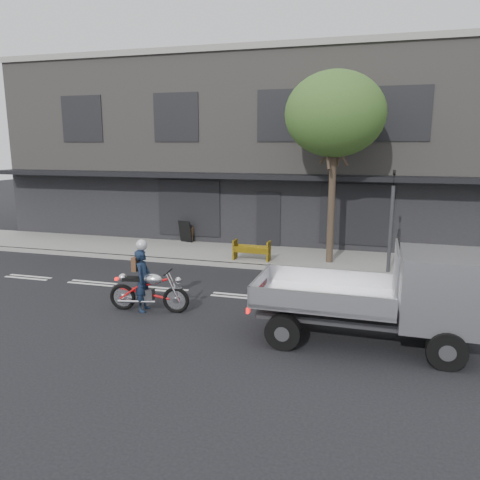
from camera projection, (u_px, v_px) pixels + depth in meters
name	position (u px, v px, depth m)	size (l,w,h in m)	color
ground	(239.00, 296.00, 13.47)	(80.00, 80.00, 0.00)	black
sidewalk	(272.00, 257.00, 17.89)	(32.00, 3.20, 0.15)	gray
kerb	(263.00, 267.00, 16.38)	(32.00, 0.20, 0.15)	gray
building_main	(300.00, 150.00, 23.32)	(26.00, 10.00, 8.00)	slate
street_tree	(335.00, 115.00, 15.79)	(3.40, 3.40, 6.74)	#382B21
traffic_light_pole	(391.00, 227.00, 15.19)	(0.12, 0.12, 3.50)	#2D2D30
motorcycle	(149.00, 290.00, 12.19)	(2.17, 0.63, 1.12)	black
rider	(143.00, 280.00, 12.18)	(0.60, 0.39, 1.64)	#131F35
flatbed_ute	(420.00, 292.00, 9.82)	(4.81, 2.06, 2.22)	black
construction_barrier	(250.00, 251.00, 16.81)	(1.36, 0.54, 0.76)	#DDA90B
sandwich_board	(185.00, 232.00, 20.08)	(0.59, 0.40, 0.94)	black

